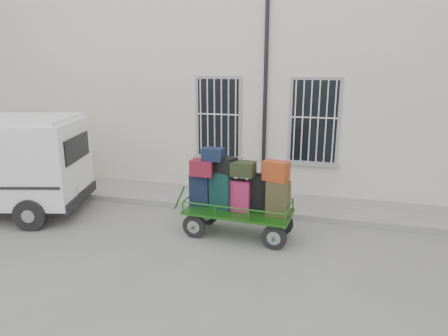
% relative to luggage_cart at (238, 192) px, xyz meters
% --- Properties ---
extents(ground, '(80.00, 80.00, 0.00)m').
position_rel_luggage_cart_xyz_m(ground, '(-0.88, -0.10, -1.02)').
color(ground, slate).
rests_on(ground, ground).
extents(building, '(24.00, 5.15, 6.00)m').
position_rel_luggage_cart_xyz_m(building, '(-0.87, 5.39, 1.97)').
color(building, beige).
rests_on(building, ground).
extents(sidewalk, '(24.00, 1.70, 0.15)m').
position_rel_luggage_cart_xyz_m(sidewalk, '(-0.88, 2.10, -0.95)').
color(sidewalk, slate).
rests_on(sidewalk, ground).
extents(luggage_cart, '(2.79, 1.21, 1.99)m').
position_rel_luggage_cart_xyz_m(luggage_cart, '(0.00, 0.00, 0.00)').
color(luggage_cart, black).
rests_on(luggage_cart, ground).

